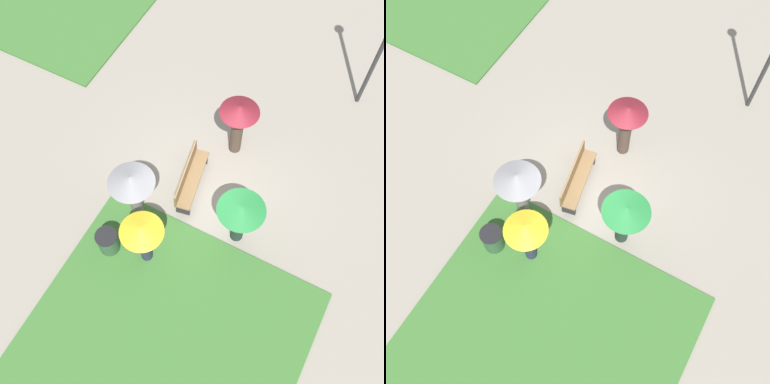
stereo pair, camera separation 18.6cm
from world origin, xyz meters
TOP-DOWN VIEW (x-y plane):
  - ground_plane at (0.00, 0.00)m, footprint 90.00×90.00m
  - park_bench at (-0.18, 0.43)m, footprint 1.92×0.76m
  - trash_bin at (-2.77, 1.39)m, footprint 0.57×0.57m
  - crowd_person_green at (-0.93, -1.35)m, footprint 1.19×1.19m
  - crowd_person_maroon at (1.53, -0.14)m, footprint 1.07×1.07m
  - crowd_person_grey at (-1.57, 1.27)m, footprint 1.17×1.17m
  - crowd_person_yellow at (-2.52, 0.43)m, footprint 1.05×1.05m

SIDE VIEW (x-z plane):
  - ground_plane at x=0.00m, z-range 0.00..0.00m
  - trash_bin at x=-2.77m, z-range 0.00..0.80m
  - park_bench at x=-0.18m, z-range 0.02..0.92m
  - crowd_person_green at x=-0.93m, z-range 0.43..2.16m
  - crowd_person_maroon at x=1.53m, z-range 0.44..2.38m
  - crowd_person_yellow at x=-2.52m, z-range 0.50..2.37m
  - crowd_person_grey at x=-1.57m, z-range 0.53..2.49m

